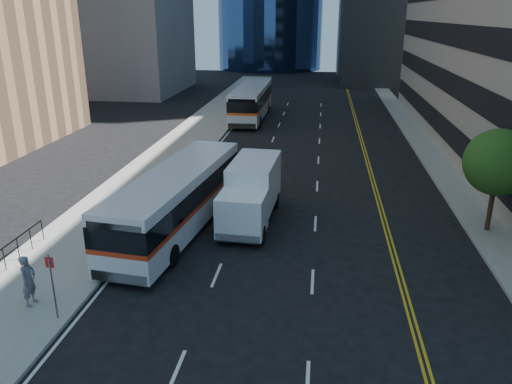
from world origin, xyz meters
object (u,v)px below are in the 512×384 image
street_tree (498,162)px  pedestrian (29,281)px  bus_front (178,198)px  box_truck (251,192)px  bus_rear (252,101)px

street_tree → pedestrian: 21.10m
street_tree → bus_front: 15.52m
box_truck → pedestrian: (-6.93, -9.16, -0.51)m
bus_front → pedestrian: (-3.48, -7.56, -0.57)m
bus_front → street_tree: bearing=13.3°
street_tree → bus_rear: bearing=120.3°
street_tree → bus_front: (-15.30, -1.72, -1.93)m
pedestrian → box_truck: bearing=-37.4°
bus_front → bus_rear: bearing=97.5°
street_tree → pedestrian: (-18.78, -9.28, -2.51)m
box_truck → bus_rear: bearing=101.0°
bus_front → pedestrian: size_ratio=6.28×
street_tree → box_truck: 12.02m
bus_rear → box_truck: bus_rear is taller
bus_rear → box_truck: bearing=-82.1°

